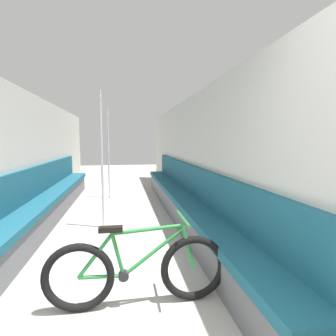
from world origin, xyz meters
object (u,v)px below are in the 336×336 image
(bicycle, at_px, (138,271))
(grab_pole_near, at_px, (109,154))
(grab_pole_far, at_px, (102,162))
(bench_seat_row_left, at_px, (41,208))
(bench_seat_row_right, at_px, (183,202))

(bicycle, xyz_separation_m, grab_pole_near, (-0.47, 4.56, 0.78))
(bicycle, relative_size, grab_pole_far, 0.71)
(bicycle, relative_size, grab_pole_near, 0.71)
(bench_seat_row_left, bearing_deg, grab_pole_near, 64.82)
(bicycle, height_order, grab_pole_near, grab_pole_near)
(bench_seat_row_right, relative_size, grab_pole_near, 3.08)
(bench_seat_row_left, xyz_separation_m, bicycle, (1.48, -2.41, -0.01))
(bench_seat_row_right, distance_m, bicycle, 2.59)
(grab_pole_far, bearing_deg, grab_pole_near, 90.42)
(grab_pole_near, bearing_deg, bicycle, -84.14)
(bench_seat_row_right, distance_m, grab_pole_far, 1.63)
(bench_seat_row_left, height_order, bicycle, bench_seat_row_left)
(bicycle, xyz_separation_m, grab_pole_far, (-0.45, 2.21, 0.78))
(bench_seat_row_left, height_order, grab_pole_far, grab_pole_far)
(bench_seat_row_left, distance_m, grab_pole_far, 1.30)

